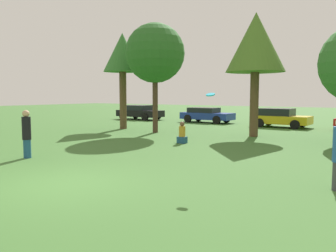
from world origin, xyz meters
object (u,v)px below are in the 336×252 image
tree_2 (256,44)px  parked_car_blue (206,115)px  parked_car_yellow (280,118)px  person_thrower (27,133)px  tree_0 (122,55)px  frisbee (210,95)px  tree_1 (155,54)px  parked_car_black (139,112)px  bystander_sitting (182,134)px

tree_2 → parked_car_blue: size_ratio=1.52×
parked_car_blue → parked_car_yellow: 6.18m
person_thrower → tree_2: size_ratio=0.26×
tree_0 → parked_car_blue: tree_0 is taller
parked_car_blue → tree_2: bearing=-44.5°
frisbee → person_thrower: bearing=-172.7°
parked_car_blue → parked_car_yellow: (6.13, -0.77, 0.03)m
tree_1 → parked_car_black: size_ratio=1.46×
tree_1 → parked_car_blue: (-0.80, 8.27, -4.03)m
tree_1 → tree_2: tree_2 is taller
frisbee → parked_car_yellow: bearing=98.7°
person_thrower → bystander_sitting: person_thrower is taller
tree_0 → parked_car_yellow: 11.63m
person_thrower → parked_car_blue: size_ratio=0.39×
bystander_sitting → person_thrower: bearing=-113.4°
tree_0 → parked_car_yellow: (8.42, 6.85, -4.19)m
tree_2 → parked_car_yellow: bearing=92.3°
frisbee → tree_2: tree_2 is taller
tree_0 → tree_2: bearing=4.9°
frisbee → bystander_sitting: (-4.10, 5.38, -1.84)m
parked_car_black → parked_car_yellow: (12.83, -0.44, -0.01)m
parked_car_black → person_thrower: bearing=-61.2°
parked_car_black → tree_1: bearing=-44.0°
tree_2 → parked_car_yellow: tree_2 is taller
frisbee → bystander_sitting: size_ratio=0.24×
person_thrower → tree_2: 12.24m
tree_2 → parked_car_yellow: (-0.24, 6.10, -4.28)m
parked_car_yellow → tree_2: bearing=-85.1°
tree_1 → parked_car_yellow: size_ratio=1.64×
bystander_sitting → tree_0: size_ratio=0.16×
person_thrower → parked_car_yellow: size_ratio=0.44×
parked_car_blue → tree_0: bearing=-104.1°
tree_1 → parked_car_blue: 9.23m
parked_car_black → parked_car_blue: bearing=5.4°
person_thrower → frisbee: 7.00m
tree_0 → frisbee: bearing=-39.6°
person_thrower → parked_car_yellow: (4.40, 16.67, -0.21)m
bystander_sitting → tree_1: 6.32m
tree_0 → tree_2: 8.69m
tree_2 → tree_0: bearing=-175.1°
tree_1 → parked_car_black: bearing=133.4°
parked_car_yellow → tree_1: bearing=-122.8°
tree_2 → parked_car_yellow: size_ratio=1.68×
tree_0 → parked_car_yellow: size_ratio=1.59×
frisbee → parked_car_blue: bearing=117.3°
person_thrower → tree_0: bearing=103.2°
frisbee → parked_car_blue: frisbee is taller
bystander_sitting → tree_0: bearing=152.0°
bystander_sitting → tree_1: (-3.64, 2.92, 4.25)m
person_thrower → frisbee: (6.81, 0.87, 1.37)m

